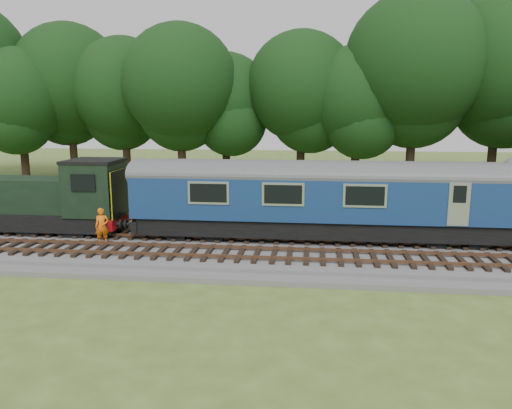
# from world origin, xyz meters

# --- Properties ---
(ground) EXTENTS (120.00, 120.00, 0.00)m
(ground) POSITION_xyz_m (0.00, 0.00, 0.00)
(ground) COLOR #455A21
(ground) RESTS_ON ground
(ballast) EXTENTS (70.00, 7.00, 0.35)m
(ballast) POSITION_xyz_m (0.00, 0.00, 0.17)
(ballast) COLOR #4C4C4F
(ballast) RESTS_ON ground
(track_north) EXTENTS (67.20, 2.40, 0.21)m
(track_north) POSITION_xyz_m (0.00, 1.40, 0.42)
(track_north) COLOR black
(track_north) RESTS_ON ballast
(track_south) EXTENTS (67.20, 2.40, 0.21)m
(track_south) POSITION_xyz_m (0.00, -1.60, 0.42)
(track_south) COLOR black
(track_south) RESTS_ON ballast
(fence) EXTENTS (64.00, 0.12, 1.00)m
(fence) POSITION_xyz_m (0.00, 4.50, 0.00)
(fence) COLOR #6B6054
(fence) RESTS_ON ground
(tree_line) EXTENTS (70.00, 8.00, 18.00)m
(tree_line) POSITION_xyz_m (0.00, 22.00, 0.00)
(tree_line) COLOR black
(tree_line) RESTS_ON ground
(dmu_railcar) EXTENTS (18.05, 2.86, 3.88)m
(dmu_railcar) POSITION_xyz_m (2.10, 1.40, 2.61)
(dmu_railcar) COLOR black
(dmu_railcar) RESTS_ON ground
(shunter_loco) EXTENTS (8.91, 2.60, 3.38)m
(shunter_loco) POSITION_xyz_m (-11.83, 1.40, 1.97)
(shunter_loco) COLOR black
(shunter_loco) RESTS_ON ground
(worker) EXTENTS (0.74, 0.64, 1.70)m
(worker) POSITION_xyz_m (-8.01, -0.56, 1.20)
(worker) COLOR orange
(worker) RESTS_ON ballast
(shed) EXTENTS (3.93, 3.93, 2.52)m
(shed) POSITION_xyz_m (14.81, 14.44, 1.28)
(shed) COLOR #1C3E24
(shed) RESTS_ON ground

